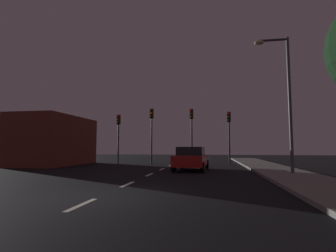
{
  "coord_description": "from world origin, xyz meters",
  "views": [
    {
      "loc": [
        3.41,
        -7.63,
        1.52
      ],
      "look_at": [
        -0.25,
        14.2,
        3.39
      ],
      "focal_mm": 27.21,
      "sensor_mm": 36.0,
      "label": 1
    }
  ],
  "objects_px": {
    "traffic_signal_center_left": "(152,125)",
    "traffic_signal_center_right": "(192,125)",
    "traffic_signal_far_right": "(229,127)",
    "car_stopped_ahead": "(191,158)",
    "traffic_signal_far_left": "(118,129)",
    "street_lamp_right": "(284,92)"
  },
  "relations": [
    {
      "from": "traffic_signal_center_left",
      "to": "traffic_signal_center_right",
      "type": "xyz_separation_m",
      "value": [
        3.7,
        -0.0,
        -0.07
      ]
    },
    {
      "from": "traffic_signal_center_right",
      "to": "street_lamp_right",
      "type": "height_order",
      "value": "street_lamp_right"
    },
    {
      "from": "traffic_signal_center_left",
      "to": "car_stopped_ahead",
      "type": "distance_m",
      "value": 7.52
    },
    {
      "from": "traffic_signal_center_left",
      "to": "traffic_signal_far_right",
      "type": "relative_size",
      "value": 1.1
    },
    {
      "from": "traffic_signal_center_left",
      "to": "traffic_signal_far_left",
      "type": "bearing_deg",
      "value": -179.98
    },
    {
      "from": "traffic_signal_far_left",
      "to": "street_lamp_right",
      "type": "relative_size",
      "value": 0.59
    },
    {
      "from": "car_stopped_ahead",
      "to": "traffic_signal_far_left",
      "type": "bearing_deg",
      "value": 142.12
    },
    {
      "from": "traffic_signal_far_right",
      "to": "car_stopped_ahead",
      "type": "bearing_deg",
      "value": -117.12
    },
    {
      "from": "traffic_signal_far_left",
      "to": "traffic_signal_center_left",
      "type": "relative_size",
      "value": 0.9
    },
    {
      "from": "traffic_signal_center_right",
      "to": "car_stopped_ahead",
      "type": "height_order",
      "value": "traffic_signal_center_right"
    },
    {
      "from": "traffic_signal_center_left",
      "to": "street_lamp_right",
      "type": "xyz_separation_m",
      "value": [
        9.49,
        -7.92,
        1.07
      ]
    },
    {
      "from": "traffic_signal_far_left",
      "to": "car_stopped_ahead",
      "type": "xyz_separation_m",
      "value": [
        7.3,
        -5.68,
        -2.46
      ]
    },
    {
      "from": "traffic_signal_center_right",
      "to": "traffic_signal_far_right",
      "type": "bearing_deg",
      "value": -0.01
    },
    {
      "from": "traffic_signal_center_right",
      "to": "traffic_signal_far_right",
      "type": "height_order",
      "value": "traffic_signal_center_right"
    },
    {
      "from": "traffic_signal_center_left",
      "to": "traffic_signal_far_right",
      "type": "height_order",
      "value": "traffic_signal_center_left"
    },
    {
      "from": "traffic_signal_far_right",
      "to": "traffic_signal_far_left",
      "type": "bearing_deg",
      "value": -180.0
    },
    {
      "from": "traffic_signal_center_left",
      "to": "traffic_signal_center_right",
      "type": "bearing_deg",
      "value": -0.0
    },
    {
      "from": "traffic_signal_far_right",
      "to": "car_stopped_ahead",
      "type": "distance_m",
      "value": 6.85
    },
    {
      "from": "traffic_signal_center_left",
      "to": "car_stopped_ahead",
      "type": "height_order",
      "value": "traffic_signal_center_left"
    },
    {
      "from": "car_stopped_ahead",
      "to": "traffic_signal_far_right",
      "type": "bearing_deg",
      "value": 62.88
    },
    {
      "from": "traffic_signal_center_left",
      "to": "traffic_signal_center_right",
      "type": "relative_size",
      "value": 1.02
    },
    {
      "from": "traffic_signal_far_right",
      "to": "street_lamp_right",
      "type": "height_order",
      "value": "street_lamp_right"
    }
  ]
}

